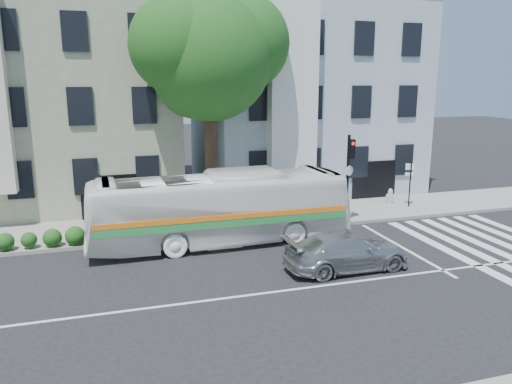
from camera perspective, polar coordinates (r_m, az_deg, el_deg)
name	(u,v)px	position (r m, az deg, el deg)	size (l,w,h in m)	color
ground	(268,293)	(16.10, 1.42, -11.45)	(120.00, 120.00, 0.00)	black
sidewalk_far	(215,222)	(23.34, -4.75, -3.46)	(80.00, 4.00, 0.15)	gray
building_left	(56,100)	(29.03, -21.87, 9.76)	(12.00, 10.00, 11.00)	gray
building_right	(301,97)	(31.18, 5.13, 10.78)	(12.00, 10.00, 11.00)	#95A4B2
street_tree	(209,50)	(23.16, -5.37, 15.81)	(7.30, 5.90, 11.10)	#2D2116
bus	(220,208)	(20.26, -4.10, -1.88)	(10.62, 2.49, 2.96)	white
sedan	(347,252)	(18.01, 10.33, -6.71)	(4.51, 1.83, 1.31)	#ABADB2
hedge	(98,234)	(21.13, -17.66, -4.60)	(8.50, 0.84, 0.70)	#1F5A1D
traffic_signal	(349,168)	(22.75, 10.59, 2.71)	(0.42, 0.53, 4.17)	black
fire_hydrant	(390,196)	(27.30, 15.09, -0.41)	(0.45, 0.30, 0.79)	#B4B4AF
far_sign_pole	(410,177)	(26.67, 17.18, 1.62)	(0.42, 0.23, 2.41)	black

